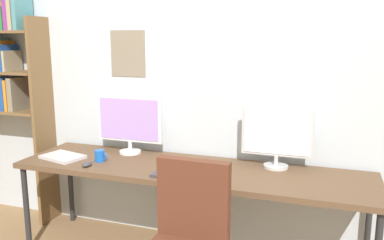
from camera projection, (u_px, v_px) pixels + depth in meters
wall_back at (207, 86)px, 3.28m from camera, size 5.04×0.11×2.60m
desk at (190, 174)px, 3.01m from camera, size 2.64×0.68×0.74m
bookshelf at (0, 73)px, 3.70m from camera, size 0.83×0.28×2.04m
monitor_left at (129, 122)px, 3.34m from camera, size 0.57×0.18×0.48m
monitor_right at (277, 136)px, 2.96m from camera, size 0.52×0.18×0.44m
keyboard_main at (179, 176)px, 2.78m from camera, size 0.38×0.13×0.02m
computer_mouse at (87, 164)px, 3.03m from camera, size 0.06×0.10×0.03m
laptop_closed at (63, 157)px, 3.23m from camera, size 0.36×0.29×0.02m
coffee_mug at (100, 156)px, 3.14m from camera, size 0.11×0.08×0.09m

